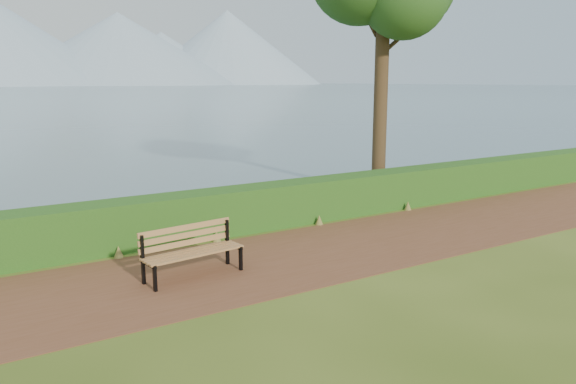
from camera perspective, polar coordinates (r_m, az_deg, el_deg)
ground at (r=11.04m, az=2.54°, el=-6.75°), size 140.00×140.00×0.00m
path at (r=11.27m, az=1.66°, el=-6.33°), size 40.00×3.40×0.01m
hedge at (r=13.05m, az=-3.95°, el=-1.65°), size 32.00×0.85×1.00m
bench at (r=10.07m, az=-9.87°, el=-5.58°), size 1.86×0.74×0.91m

